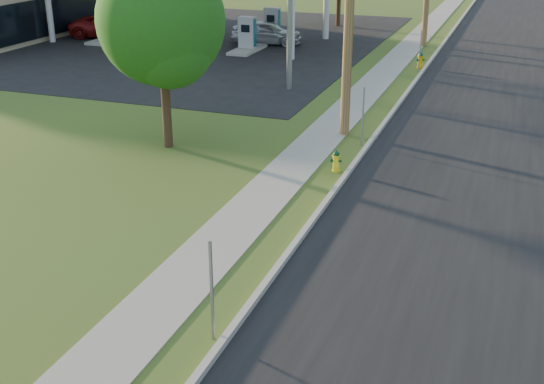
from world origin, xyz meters
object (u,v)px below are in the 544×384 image
(car_red, at_px, (111,26))
(car_silver, at_px, (267,32))
(hydrant_far, at_px, (420,60))
(fuel_pump_ne, at_px, (247,38))
(fuel_pump_sw, at_px, (141,20))
(tree_verge, at_px, (163,27))
(hydrant_mid, at_px, (336,161))
(fuel_pump_nw, at_px, (107,29))
(fuel_pump_se, at_px, (272,28))

(car_red, distance_m, car_silver, 9.93)
(hydrant_far, bearing_deg, car_silver, 159.70)
(fuel_pump_ne, relative_size, fuel_pump_sw, 1.00)
(tree_verge, bearing_deg, car_red, 127.13)
(fuel_pump_ne, height_order, hydrant_mid, fuel_pump_ne)
(car_silver, bearing_deg, fuel_pump_nw, 96.87)
(fuel_pump_se, bearing_deg, fuel_pump_ne, -90.00)
(fuel_pump_nw, xyz_separation_m, hydrant_mid, (18.58, -16.62, -0.40))
(fuel_pump_ne, bearing_deg, hydrant_far, -6.44)
(fuel_pump_ne, bearing_deg, car_silver, 84.30)
(fuel_pump_se, bearing_deg, fuel_pump_sw, 180.00)
(fuel_pump_nw, height_order, hydrant_mid, fuel_pump_nw)
(fuel_pump_nw, distance_m, fuel_pump_ne, 9.00)
(fuel_pump_nw, distance_m, tree_verge, 21.02)
(fuel_pump_ne, xyz_separation_m, hydrant_mid, (9.58, -16.62, -0.40))
(hydrant_mid, height_order, hydrant_far, hydrant_far)
(tree_verge, relative_size, car_silver, 1.50)
(car_silver, bearing_deg, fuel_pump_se, 0.83)
(fuel_pump_ne, distance_m, hydrant_mid, 19.19)
(hydrant_far, bearing_deg, fuel_pump_sw, 164.76)
(fuel_pump_nw, bearing_deg, hydrant_far, -3.35)
(car_red, bearing_deg, hydrant_mid, -155.05)
(fuel_pump_nw, height_order, fuel_pump_sw, same)
(fuel_pump_ne, relative_size, fuel_pump_se, 1.00)
(car_silver, bearing_deg, fuel_pump_sw, 72.48)
(fuel_pump_sw, bearing_deg, car_silver, -9.80)
(tree_verge, height_order, car_red, tree_verge)
(fuel_pump_nw, height_order, car_silver, fuel_pump_nw)
(fuel_pump_sw, relative_size, tree_verge, 0.52)
(fuel_pump_se, relative_size, tree_verge, 0.52)
(fuel_pump_ne, bearing_deg, fuel_pump_sw, 156.04)
(fuel_pump_sw, bearing_deg, tree_verge, -57.73)
(car_silver, bearing_deg, hydrant_mid, -161.58)
(fuel_pump_sw, distance_m, fuel_pump_se, 9.00)
(tree_verge, bearing_deg, hydrant_mid, -2.92)
(tree_verge, distance_m, hydrant_mid, 6.78)
(fuel_pump_nw, distance_m, hydrant_mid, 24.93)
(fuel_pump_sw, height_order, hydrant_mid, fuel_pump_sw)
(fuel_pump_nw, xyz_separation_m, car_silver, (9.24, 2.40, -0.03))
(fuel_pump_sw, height_order, car_red, fuel_pump_sw)
(hydrant_mid, bearing_deg, fuel_pump_ne, 119.94)
(hydrant_mid, bearing_deg, fuel_pump_nw, 138.17)
(hydrant_far, distance_m, car_red, 19.52)
(car_red, bearing_deg, car_silver, -106.42)
(hydrant_mid, distance_m, car_silver, 21.20)
(fuel_pump_sw, height_order, hydrant_far, fuel_pump_sw)
(fuel_pump_sw, xyz_separation_m, tree_verge, (12.84, -20.33, 3.20))
(fuel_pump_ne, bearing_deg, hydrant_mid, -60.06)
(fuel_pump_ne, distance_m, fuel_pump_se, 4.00)
(hydrant_mid, bearing_deg, hydrant_far, 89.56)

